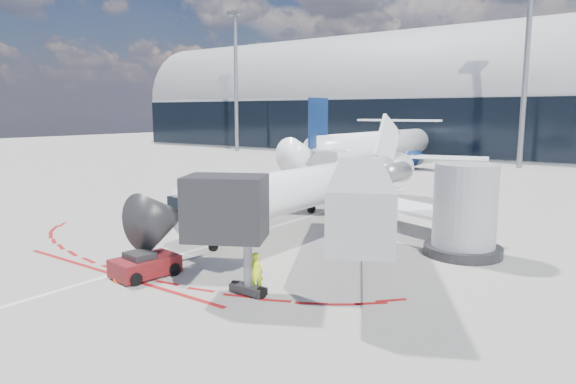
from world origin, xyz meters
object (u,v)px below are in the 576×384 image
Objects in this scene: regional_jet at (319,184)px; pushback_tug at (145,265)px; uld_container at (198,214)px; ramp_worker at (255,273)px.

regional_jet reaches higher than pushback_tug.
regional_jet reaches higher than uld_container.
ramp_worker is at bearing -67.33° from regional_jet.
uld_container is at bearing 129.53° from pushback_tug.
ramp_worker is (5.50, 1.24, 0.35)m from pushback_tug.
regional_jet is 15.50m from ramp_worker.
regional_jet is 13.32× the size of uld_container.
regional_jet is 16.63× the size of ramp_worker.
ramp_worker is 12.53m from uld_container.
uld_container is (-4.95, 8.15, 0.45)m from pushback_tug.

